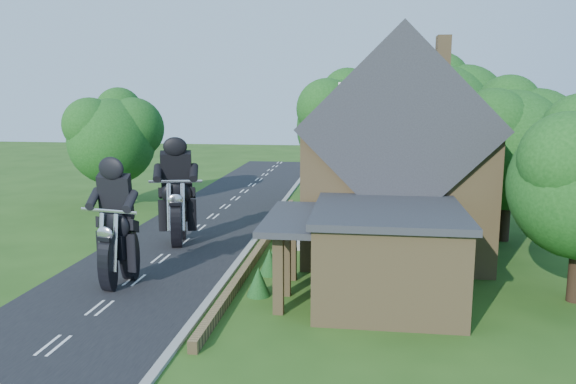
# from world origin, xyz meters

# --- Properties ---
(ground) EXTENTS (120.00, 120.00, 0.00)m
(ground) POSITION_xyz_m (0.00, 0.00, 0.00)
(ground) COLOR #234814
(ground) RESTS_ON ground
(road) EXTENTS (7.00, 80.00, 0.02)m
(road) POSITION_xyz_m (0.00, 0.00, 0.01)
(road) COLOR black
(road) RESTS_ON ground
(kerb) EXTENTS (0.30, 80.00, 0.12)m
(kerb) POSITION_xyz_m (3.65, 0.00, 0.06)
(kerb) COLOR gray
(kerb) RESTS_ON ground
(garden_wall) EXTENTS (0.30, 22.00, 0.40)m
(garden_wall) POSITION_xyz_m (4.30, 5.00, 0.20)
(garden_wall) COLOR olive
(garden_wall) RESTS_ON ground
(house) EXTENTS (9.54, 8.64, 10.24)m
(house) POSITION_xyz_m (10.49, 6.00, 4.34)
(house) COLOR olive
(house) RESTS_ON ground
(annex) EXTENTS (7.05, 5.94, 3.44)m
(annex) POSITION_xyz_m (9.87, -0.80, 1.77)
(annex) COLOR olive
(annex) RESTS_ON ground
(tree_house_right) EXTENTS (6.51, 6.00, 8.40)m
(tree_house_right) POSITION_xyz_m (16.65, 8.62, 5.19)
(tree_house_right) COLOR black
(tree_house_right) RESTS_ON ground
(tree_behind_house) EXTENTS (7.81, 7.20, 10.08)m
(tree_behind_house) POSITION_xyz_m (14.18, 16.14, 6.23)
(tree_behind_house) COLOR black
(tree_behind_house) RESTS_ON ground
(tree_behind_left) EXTENTS (6.94, 6.40, 9.16)m
(tree_behind_left) POSITION_xyz_m (8.16, 17.13, 5.73)
(tree_behind_left) COLOR black
(tree_behind_left) RESTS_ON ground
(tree_far_road) EXTENTS (6.08, 5.60, 7.84)m
(tree_far_road) POSITION_xyz_m (-6.86, 14.11, 4.84)
(tree_far_road) COLOR black
(tree_far_road) RESTS_ON ground
(shrub_a) EXTENTS (0.90, 0.90, 1.10)m
(shrub_a) POSITION_xyz_m (5.30, -1.00, 0.55)
(shrub_a) COLOR #133C16
(shrub_a) RESTS_ON ground
(shrub_b) EXTENTS (0.90, 0.90, 1.10)m
(shrub_b) POSITION_xyz_m (5.30, 1.50, 0.55)
(shrub_b) COLOR #133C16
(shrub_b) RESTS_ON ground
(shrub_c) EXTENTS (0.90, 0.90, 1.10)m
(shrub_c) POSITION_xyz_m (5.30, 4.00, 0.55)
(shrub_c) COLOR #133C16
(shrub_c) RESTS_ON ground
(shrub_d) EXTENTS (0.90, 0.90, 1.10)m
(shrub_d) POSITION_xyz_m (5.30, 9.00, 0.55)
(shrub_d) COLOR #133C16
(shrub_d) RESTS_ON ground
(shrub_e) EXTENTS (0.90, 0.90, 1.10)m
(shrub_e) POSITION_xyz_m (5.30, 11.50, 0.55)
(shrub_e) COLOR #133C16
(shrub_e) RESTS_ON ground
(shrub_f) EXTENTS (0.90, 0.90, 1.10)m
(shrub_f) POSITION_xyz_m (5.30, 14.00, 0.55)
(shrub_f) COLOR #133C16
(shrub_f) RESTS_ON ground
(motorcycle_lead) EXTENTS (0.71, 1.69, 1.53)m
(motorcycle_lead) POSITION_xyz_m (-0.29, -0.68, 0.76)
(motorcycle_lead) COLOR black
(motorcycle_lead) RESTS_ON ground
(motorcycle_follow) EXTENTS (0.80, 1.78, 1.61)m
(motorcycle_follow) POSITION_xyz_m (-0.02, 5.60, 0.80)
(motorcycle_follow) COLOR black
(motorcycle_follow) RESTS_ON ground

